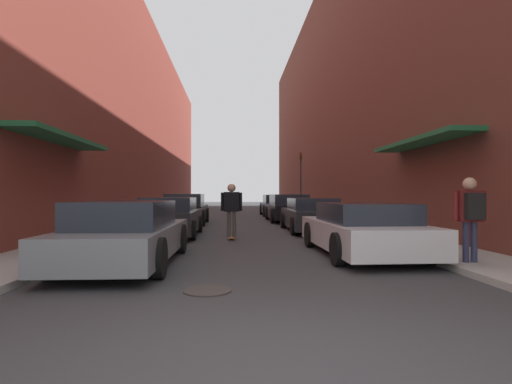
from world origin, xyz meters
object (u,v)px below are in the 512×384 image
object	(u,v)px
skateboarder	(232,205)
traffic_light	(301,177)
parked_car_left_0	(127,234)
pedestrian	(471,209)
parked_car_left_2	(185,210)
parked_car_right_1	(311,215)
parked_car_right_3	(276,206)
parked_car_right_2	(288,208)
parked_car_left_1	(170,218)
manhole_cover	(208,290)
parked_car_right_0	(362,229)

from	to	relation	value
skateboarder	traffic_light	size ratio (longest dim) A/B	0.43
parked_car_left_0	pedestrian	bearing A→B (deg)	-7.03
parked_car_left_2	traffic_light	world-z (taller)	traffic_light
parked_car_right_1	skateboarder	world-z (taller)	skateboarder
parked_car_right_3	traffic_light	world-z (taller)	traffic_light
parked_car_right_2	skateboarder	xyz separation A→B (m)	(-2.90, -8.05, 0.39)
parked_car_right_1	skateboarder	size ratio (longest dim) A/B	2.68
parked_car_left_2	pedestrian	world-z (taller)	pedestrian
parked_car_right_1	parked_car_right_3	size ratio (longest dim) A/B	1.00
parked_car_left_2	pedestrian	size ratio (longest dim) A/B	2.73
parked_car_right_1	traffic_light	world-z (taller)	traffic_light
parked_car_left_1	manhole_cover	world-z (taller)	parked_car_left_1
skateboarder	traffic_light	bearing A→B (deg)	71.50
parked_car_left_0	manhole_cover	bearing A→B (deg)	-52.41
parked_car_right_0	manhole_cover	size ratio (longest dim) A/B	6.56
parked_car_left_2	parked_car_right_1	distance (m)	6.47
parked_car_left_0	traffic_light	size ratio (longest dim) A/B	1.17
parked_car_left_2	parked_car_right_1	xyz separation A→B (m)	(5.16, -3.89, -0.07)
parked_car_right_2	manhole_cover	xyz separation A→B (m)	(-3.24, -14.66, -0.67)
skateboarder	parked_car_left_0	bearing A→B (deg)	-115.28
parked_car_left_0	parked_car_right_0	xyz separation A→B (m)	(5.09, 0.98, -0.03)
parked_car_left_2	manhole_cover	size ratio (longest dim) A/B	6.24
parked_car_right_1	parked_car_right_0	bearing A→B (deg)	-89.73
parked_car_left_0	manhole_cover	world-z (taller)	parked_car_left_0
parked_car_left_1	parked_car_right_0	world-z (taller)	parked_car_left_1
parked_car_left_1	parked_car_right_3	world-z (taller)	parked_car_right_3
parked_car_left_0	parked_car_left_2	distance (m)	10.75
parked_car_left_0	parked_car_right_1	xyz separation A→B (m)	(5.06, 6.86, -0.01)
parked_car_left_0	parked_car_left_2	size ratio (longest dim) A/B	1.07
manhole_cover	pedestrian	bearing A→B (deg)	16.55
parked_car_right_3	manhole_cover	distance (m)	20.31
skateboarder	manhole_cover	size ratio (longest dim) A/B	2.47
parked_car_right_0	parked_car_right_3	distance (m)	16.82
parked_car_left_1	pedestrian	distance (m)	9.03
parked_car_left_1	traffic_light	distance (m)	14.17
parked_car_right_1	skateboarder	xyz separation A→B (m)	(-3.00, -2.49, 0.45)
manhole_cover	skateboarder	bearing A→B (deg)	87.12
parked_car_right_3	parked_car_right_0	bearing A→B (deg)	-89.39
parked_car_right_3	manhole_cover	xyz separation A→B (m)	(-3.18, -20.05, -0.65)
pedestrian	parked_car_left_1	bearing A→B (deg)	136.71
parked_car_left_0	parked_car_right_3	size ratio (longest dim) A/B	1.01
parked_car_left_1	parked_car_right_3	size ratio (longest dim) A/B	0.88
parked_car_left_0	pedestrian	xyz separation A→B (m)	(6.57, -0.81, 0.50)
pedestrian	parked_car_left_0	bearing A→B (deg)	172.97
parked_car_right_0	pedestrian	size ratio (longest dim) A/B	2.87
skateboarder	manhole_cover	bearing A→B (deg)	-92.88
parked_car_left_2	pedestrian	bearing A→B (deg)	-60.01
parked_car_right_0	skateboarder	bearing A→B (deg)	131.75
parked_car_right_0	traffic_light	xyz separation A→B (m)	(1.46, 16.80, 1.96)
parked_car_left_2	parked_car_left_1	bearing A→B (deg)	-88.79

